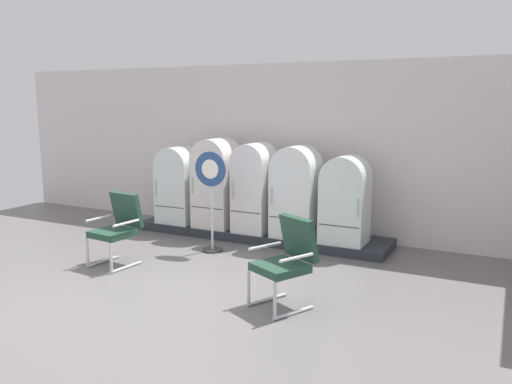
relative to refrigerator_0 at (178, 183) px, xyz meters
name	(u,v)px	position (x,y,z in m)	size (l,w,h in m)	color
ground	(148,298)	(1.56, -2.89, -0.89)	(12.00, 10.00, 0.05)	slate
back_wall	(275,148)	(1.56, 0.77, 0.63)	(11.76, 0.12, 2.97)	silver
display_plinth	(259,234)	(1.56, 0.14, -0.79)	(4.49, 0.95, 0.15)	#272C32
refrigerator_0	(178,183)	(0.00, 0.00, 0.00)	(0.67, 0.62, 1.38)	silver
refrigerator_1	(216,180)	(0.78, 0.04, 0.10)	(0.67, 0.70, 1.55)	silver
refrigerator_2	(255,185)	(1.53, 0.04, 0.07)	(0.58, 0.70, 1.49)	white
refrigerator_3	(296,189)	(2.29, 0.01, 0.06)	(0.70, 0.65, 1.48)	white
refrigerator_4	(345,198)	(3.11, 0.00, -0.01)	(0.68, 0.62, 1.36)	silver
armchair_left	(118,225)	(0.40, -2.07, -0.29)	(0.64, 0.70, 1.03)	silver
armchair_right	(287,257)	(3.18, -2.41, -0.29)	(0.77, 0.81, 1.03)	silver
sign_stand	(211,199)	(1.26, -0.91, -0.03)	(0.54, 0.32, 1.57)	#2D2D30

